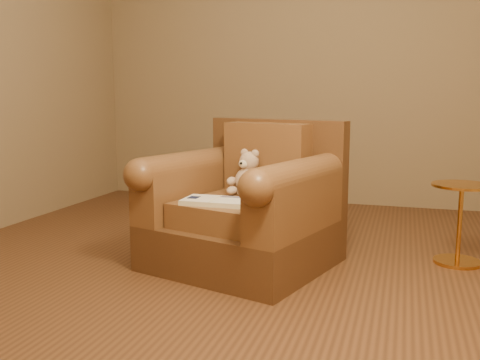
% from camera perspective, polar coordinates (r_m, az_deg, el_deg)
% --- Properties ---
extents(floor, '(4.00, 4.00, 0.00)m').
position_cam_1_polar(floor, '(3.30, 0.11, -8.70)').
color(floor, brown).
rests_on(floor, ground).
extents(armchair, '(1.17, 1.13, 0.86)m').
position_cam_1_polar(armchair, '(3.19, 0.67, -3.18)').
color(armchair, '#51311B').
rests_on(armchair, floor).
extents(teddy_bear, '(0.21, 0.24, 0.28)m').
position_cam_1_polar(teddy_bear, '(3.25, 0.71, 0.32)').
color(teddy_bear, tan).
rests_on(teddy_bear, armchair).
extents(guidebook, '(0.36, 0.22, 0.03)m').
position_cam_1_polar(guidebook, '(2.98, -2.66, -2.27)').
color(guidebook, beige).
rests_on(guidebook, armchair).
extents(side_table, '(0.35, 0.35, 0.49)m').
position_cam_1_polar(side_table, '(3.46, 22.40, -4.07)').
color(side_table, '#CD8A38').
rests_on(side_table, floor).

